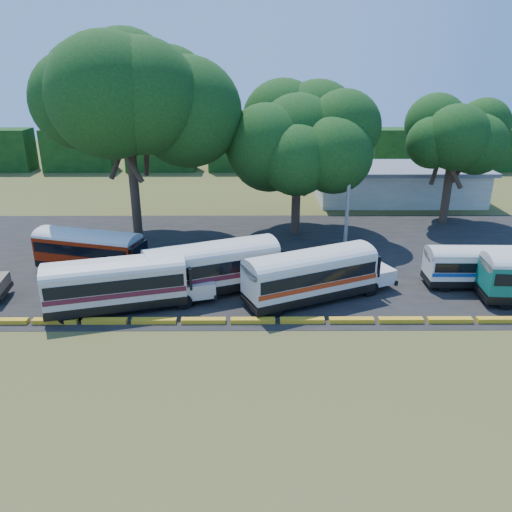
{
  "coord_description": "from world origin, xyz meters",
  "views": [
    {
      "loc": [
        1.55,
        -25.85,
        14.71
      ],
      "look_at": [
        1.72,
        6.0,
        2.44
      ],
      "focal_mm": 35.0,
      "sensor_mm": 36.0,
      "label": 1
    }
  ],
  "objects_px": {
    "bus_red": "(91,248)",
    "bus_white_red": "(313,272)",
    "bus_cream_west": "(119,281)",
    "tree_west": "(126,97)"
  },
  "relations": [
    {
      "from": "bus_red",
      "to": "bus_white_red",
      "type": "height_order",
      "value": "bus_white_red"
    },
    {
      "from": "bus_red",
      "to": "bus_cream_west",
      "type": "height_order",
      "value": "bus_cream_west"
    },
    {
      "from": "bus_cream_west",
      "to": "tree_west",
      "type": "xyz_separation_m",
      "value": [
        -1.82,
        13.54,
        10.3
      ]
    },
    {
      "from": "bus_cream_west",
      "to": "tree_west",
      "type": "relative_size",
      "value": 0.64
    },
    {
      "from": "bus_cream_west",
      "to": "bus_red",
      "type": "bearing_deg",
      "value": 104.93
    },
    {
      "from": "bus_cream_west",
      "to": "tree_west",
      "type": "bearing_deg",
      "value": 82.33
    },
    {
      "from": "bus_white_red",
      "to": "tree_west",
      "type": "xyz_separation_m",
      "value": [
        -14.18,
        12.29,
        10.27
      ]
    },
    {
      "from": "bus_red",
      "to": "tree_west",
      "type": "height_order",
      "value": "tree_west"
    },
    {
      "from": "bus_white_red",
      "to": "bus_red",
      "type": "bearing_deg",
      "value": 137.98
    },
    {
      "from": "bus_cream_west",
      "to": "bus_white_red",
      "type": "height_order",
      "value": "bus_white_red"
    }
  ]
}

